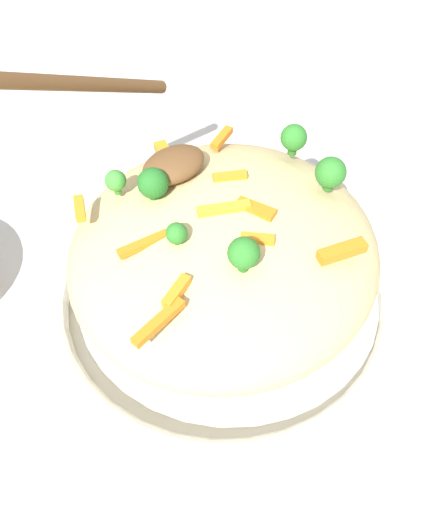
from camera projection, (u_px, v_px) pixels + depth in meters
ground_plane at (224, 311)px, 0.51m from camera, size 2.40×2.40×0.00m
serving_bowl at (224, 295)px, 0.49m from camera, size 0.32×0.32×0.05m
pasta_mound at (224, 251)px, 0.44m from camera, size 0.26×0.25×0.10m
carrot_piece_0 at (222, 138)px, 0.47m from camera, size 0.03×0.02×0.01m
carrot_piece_1 at (230, 177)px, 0.43m from camera, size 0.03×0.02×0.01m
carrot_piece_2 at (342, 251)px, 0.38m from camera, size 0.04×0.02×0.01m
carrot_piece_3 at (262, 236)px, 0.39m from camera, size 0.02×0.02×0.01m
carrot_piece_4 at (80, 208)px, 0.41m from camera, size 0.02×0.03×0.01m
carrot_piece_5 at (177, 292)px, 0.36m from camera, size 0.03×0.02×0.01m
carrot_piece_6 at (221, 210)px, 0.40m from camera, size 0.04×0.03×0.01m
carrot_piece_7 at (164, 153)px, 0.45m from camera, size 0.02×0.03×0.01m
carrot_piece_8 at (159, 322)px, 0.35m from camera, size 0.04×0.01×0.01m
carrot_piece_9 at (143, 244)px, 0.39m from camera, size 0.04×0.01×0.01m
carrot_piece_10 at (255, 209)px, 0.40m from camera, size 0.02×0.03×0.01m
broccoli_floret_0 at (331, 173)px, 0.42m from camera, size 0.03×0.03×0.03m
broccoli_floret_1 at (179, 236)px, 0.38m from camera, size 0.02×0.02×0.02m
broccoli_floret_2 at (244, 254)px, 0.36m from camera, size 0.02×0.02×0.03m
broccoli_floret_3 at (116, 181)px, 0.42m from camera, size 0.02×0.02×0.02m
broccoli_floret_4 at (153, 184)px, 0.41m from camera, size 0.02×0.02×0.03m
broccoli_floret_5 at (294, 138)px, 0.45m from camera, size 0.02×0.02×0.03m
serving_spoon at (140, 133)px, 0.43m from camera, size 0.17×0.12×0.10m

